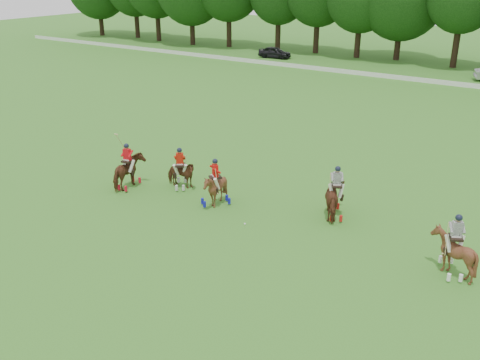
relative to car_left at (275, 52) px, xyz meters
The scene contains 9 objects.
ground 46.90m from the car_left, 64.99° to the right, with size 180.00×180.00×0.00m, color #397421.
boundary_rail 20.34m from the car_left, 12.79° to the right, with size 120.00×0.10×0.44m, color white.
car_left is the anchor object (origin of this frame).
polo_red_a 41.99m from the car_left, 70.18° to the right, with size 1.31×2.16×2.95m.
polo_red_b 41.43m from the car_left, 66.59° to the right, with size 1.89×1.84×2.18m.
polo_red_c 43.28m from the car_left, 63.60° to the right, with size 2.01×2.03×2.38m.
polo_stripe_a 44.17m from the car_left, 56.26° to the right, with size 1.88×2.31×2.47m.
polo_stripe_b 49.19m from the car_left, 52.14° to the right, with size 2.00×2.08×2.45m.
polo_ball 45.21m from the car_left, 61.53° to the right, with size 0.09×0.09×0.09m, color white.
Camera 1 is at (13.36, -15.14, 10.87)m, focal length 40.00 mm.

